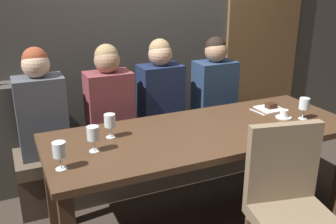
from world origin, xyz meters
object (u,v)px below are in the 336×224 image
diner_redhead (41,106)px  diner_near_end (215,84)px  diner_far_end (160,90)px  wine_glass_end_left (59,150)px  dessert_plate (270,108)px  wine_glass_far_left (110,121)px  banquette_bench (164,155)px  dining_table (203,141)px  diner_bearded (109,99)px  espresso_cup (284,114)px  fork_on_table (257,112)px  wine_glass_far_right (304,104)px  wine_glass_near_right (93,134)px  chair_near_side (289,199)px

diner_redhead → diner_near_end: 1.51m
diner_redhead → diner_far_end: diner_redhead is taller
diner_redhead → wine_glass_end_left: 0.87m
dessert_plate → wine_glass_far_left: bearing=-179.0°
banquette_bench → diner_far_end: (-0.02, 0.02, 0.61)m
diner_redhead → dining_table: bearing=-34.5°
diner_bearded → espresso_cup: (1.17, -0.70, -0.07)m
diner_bearded → fork_on_table: diner_bearded is taller
dessert_plate → diner_near_end: bearing=111.2°
diner_far_end → diner_near_end: bearing=-2.0°
diner_near_end → dessert_plate: diner_near_end is taller
wine_glass_far_right → banquette_bench: bearing=134.4°
diner_redhead → wine_glass_far_right: size_ratio=5.10×
dessert_plate → fork_on_table: bearing=-171.4°
diner_far_end → wine_glass_near_right: (-0.76, -0.74, 0.01)m
chair_near_side → fork_on_table: (0.41, 0.87, 0.18)m
wine_glass_far_left → diner_far_end: bearing=43.3°
banquette_bench → espresso_cup: size_ratio=20.83×
diner_near_end → diner_far_end: bearing=178.0°
diner_far_end → wine_glass_near_right: size_ratio=5.05×
diner_bearded → espresso_cup: bearing=-31.1°
diner_near_end → wine_glass_near_right: size_ratio=4.98×
wine_glass_end_left → banquette_bench: bearing=40.8°
wine_glass_far_right → espresso_cup: 0.17m
diner_near_end → chair_near_side: bearing=-103.6°
chair_near_side → diner_bearded: diner_bearded is taller
wine_glass_end_left → wine_glass_near_right: bearing=33.9°
espresso_cup → fork_on_table: size_ratio=0.71×
dining_table → diner_far_end: 0.75m
dining_table → wine_glass_far_right: bearing=-7.9°
diner_redhead → wine_glass_end_left: diner_redhead is taller
espresso_cup → wine_glass_far_right: bearing=-33.9°
banquette_bench → wine_glass_far_left: size_ratio=15.24×
wine_glass_far_right → dessert_plate: (-0.08, 0.28, -0.10)m
dining_table → diner_near_end: diner_near_end is taller
chair_near_side → diner_near_end: bearing=76.4°
diner_far_end → diner_near_end: diner_far_end is taller
diner_redhead → diner_bearded: bearing=-2.4°
diner_far_end → dessert_plate: diner_far_end is taller
diner_redhead → espresso_cup: diner_redhead is taller
wine_glass_end_left → diner_redhead: bearing=90.0°
banquette_bench → diner_far_end: bearing=133.8°
banquette_bench → wine_glass_near_right: size_ratio=15.24×
chair_near_side → dessert_plate: size_ratio=5.16×
espresso_cup → fork_on_table: (-0.11, 0.18, -0.02)m
diner_far_end → wine_glass_end_left: size_ratio=5.05×
diner_bearded → wine_glass_end_left: size_ratio=5.03×
wine_glass_near_right → dessert_plate: 1.51m
chair_near_side → banquette_bench: bearing=96.3°
diner_bearded → fork_on_table: size_ratio=4.85×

